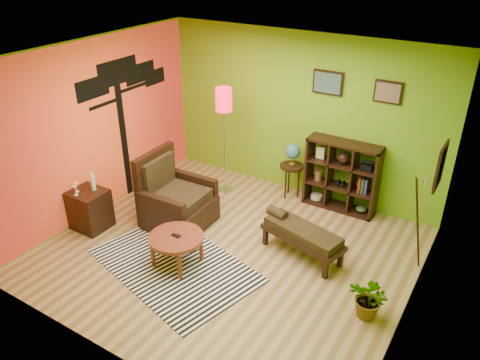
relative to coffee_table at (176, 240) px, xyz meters
The scene contains 11 objects.
ground 0.86m from the coffee_table, 52.74° to the left, with size 5.00×5.00×0.00m, color tan.
room_shell 1.57m from the coffee_table, 59.32° to the left, with size 5.04×4.54×2.82m.
zebra_rug 0.40m from the coffee_table, 109.70° to the right, with size 2.31×1.46×0.01m, color white.
coffee_table is the anchor object (origin of this frame).
armchair 1.10m from the coffee_table, 129.77° to the left, with size 0.99×1.00×1.16m.
side_cabinet 1.74m from the coffee_table, behind, with size 0.54×0.49×0.95m.
floor_lamp 2.48m from the coffee_table, 105.67° to the left, with size 0.29×0.29×1.91m.
globe_table 2.62m from the coffee_table, 78.99° to the left, with size 0.41×0.41×0.99m.
cube_shelf 2.98m from the coffee_table, 62.46° to the left, with size 1.20×0.35×1.20m.
bench 1.75m from the coffee_table, 39.09° to the left, with size 1.30×0.72×0.57m.
potted_plant 2.65m from the coffee_table, ahead, with size 0.48×0.54×0.42m, color #26661E.
Camera 1 is at (3.07, -4.64, 4.12)m, focal length 35.00 mm.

